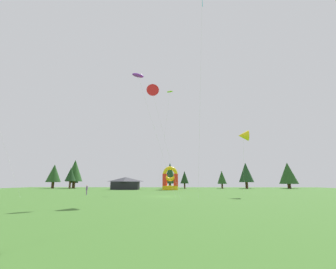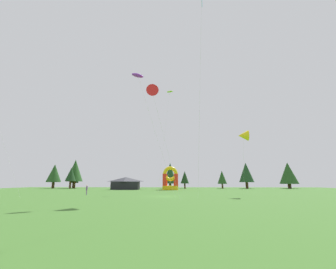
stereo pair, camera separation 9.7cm
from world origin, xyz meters
TOP-DOWN VIEW (x-y plane):
  - ground_plane at (0.00, 0.00)m, footprint 120.00×120.00m
  - kite_yellow_delta at (13.38, 2.21)m, footprint 1.93×4.34m
  - kite_purple_parafoil at (-3.47, -8.24)m, footprint 5.98×5.50m
  - kite_red_delta at (-1.55, -7.23)m, footprint 4.61×1.73m
  - kite_lime_parafoil at (0.36, 14.43)m, footprint 3.80×3.81m
  - person_near_camera at (-13.94, 3.56)m, footprint 0.35×0.35m
  - inflatable_red_slide at (0.15, 29.72)m, footprint 4.41×4.75m
  - festival_tent at (-13.07, 30.79)m, footprint 7.89×3.69m
  - tree_row_0 at (-41.56, 43.46)m, footprint 5.04×5.04m
  - tree_row_1 at (-35.05, 45.80)m, footprint 2.95×2.95m
  - tree_row_2 at (-34.04, 40.40)m, footprint 3.54×3.54m
  - tree_row_3 at (-33.98, 43.12)m, footprint 5.63×5.63m
  - tree_row_4 at (-0.19, 42.00)m, footprint 4.32×4.32m
  - tree_row_5 at (4.75, 41.12)m, footprint 2.83×2.83m
  - tree_row_6 at (17.75, 43.38)m, footprint 3.19×3.19m
  - tree_row_7 at (25.87, 42.56)m, footprint 4.96×4.96m
  - tree_row_8 at (40.37, 43.17)m, footprint 6.08×6.08m

SIDE VIEW (x-z plane):
  - ground_plane at x=0.00m, z-range 0.00..0.00m
  - person_near_camera at x=-13.94m, z-range 0.16..1.87m
  - festival_tent at x=-13.07m, z-range 0.00..3.58m
  - inflatable_red_slide at x=0.15m, z-range -0.87..5.69m
  - tree_row_5 at x=4.75m, z-range 0.80..6.60m
  - tree_row_6 at x=17.75m, z-range 0.74..6.75m
  - tree_row_1 at x=-35.05m, z-range 0.87..7.28m
  - tree_row_2 at x=-34.04m, z-range 1.19..8.21m
  - tree_row_4 at x=-0.19m, z-range 0.81..9.47m
  - tree_row_8 at x=40.37m, z-range 0.74..9.54m
  - tree_row_0 at x=-41.56m, z-range 1.01..9.38m
  - tree_row_7 at x=25.87m, z-range 1.01..9.77m
  - tree_row_3 at x=-33.98m, z-range 1.13..11.05m
  - kite_yellow_delta at x=13.38m, z-range 4.57..15.60m
  - kite_red_delta at x=-1.55m, z-range 6.77..22.04m
  - kite_purple_parafoil at x=-3.47m, z-range 7.98..24.71m
  - kite_lime_parafoil at x=0.36m, z-range 11.43..35.40m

